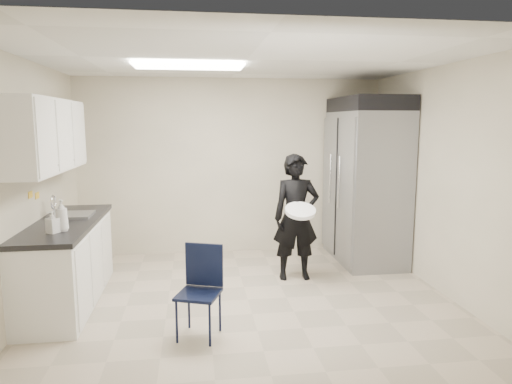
{
  "coord_description": "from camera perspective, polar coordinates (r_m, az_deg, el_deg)",
  "views": [
    {
      "loc": [
        -0.56,
        -4.81,
        1.97
      ],
      "look_at": [
        0.12,
        0.2,
        1.18
      ],
      "focal_mm": 32.0,
      "sensor_mm": 36.0,
      "label": 1
    }
  ],
  "objects": [
    {
      "name": "floor",
      "position": [
        5.23,
        -1.03,
        -13.29
      ],
      "size": [
        4.5,
        4.5,
        0.0
      ],
      "primitive_type": "plane",
      "color": "#B3A38D",
      "rests_on": "ground"
    },
    {
      "name": "ceiling",
      "position": [
        4.89,
        -1.12,
        16.25
      ],
      "size": [
        4.5,
        4.5,
        0.0
      ],
      "primitive_type": "plane",
      "rotation": [
        3.14,
        0.0,
        0.0
      ],
      "color": "white",
      "rests_on": "back_wall"
    },
    {
      "name": "back_wall",
      "position": [
        6.87,
        -3.03,
        3.22
      ],
      "size": [
        4.5,
        0.0,
        4.5
      ],
      "primitive_type": "plane",
      "rotation": [
        1.57,
        0.0,
        0.0
      ],
      "color": "beige",
      "rests_on": "floor"
    },
    {
      "name": "left_wall",
      "position": [
        5.14,
        -26.83,
        0.4
      ],
      "size": [
        0.0,
        4.0,
        4.0
      ],
      "primitive_type": "plane",
      "rotation": [
        1.57,
        0.0,
        1.57
      ],
      "color": "beige",
      "rests_on": "floor"
    },
    {
      "name": "right_wall",
      "position": [
        5.61,
        22.38,
        1.32
      ],
      "size": [
        0.0,
        4.0,
        4.0
      ],
      "primitive_type": "plane",
      "rotation": [
        1.57,
        0.0,
        -1.57
      ],
      "color": "beige",
      "rests_on": "floor"
    },
    {
      "name": "ceiling_panel",
      "position": [
        5.25,
        -8.41,
        15.31
      ],
      "size": [
        1.2,
        0.6,
        0.02
      ],
      "primitive_type": "cube",
      "color": "white",
      "rests_on": "ceiling"
    },
    {
      "name": "lower_counter",
      "position": [
        5.42,
        -22.47,
        -8.35
      ],
      "size": [
        0.6,
        1.9,
        0.86
      ],
      "primitive_type": "cube",
      "color": "silver",
      "rests_on": "floor"
    },
    {
      "name": "countertop",
      "position": [
        5.31,
        -22.76,
        -3.64
      ],
      "size": [
        0.64,
        1.95,
        0.05
      ],
      "primitive_type": "cube",
      "color": "black",
      "rests_on": "lower_counter"
    },
    {
      "name": "sink",
      "position": [
        5.55,
        -21.9,
        -3.25
      ],
      "size": [
        0.42,
        0.4,
        0.14
      ],
      "primitive_type": "cube",
      "color": "gray",
      "rests_on": "countertop"
    },
    {
      "name": "faucet",
      "position": [
        5.57,
        -23.98,
        -1.75
      ],
      "size": [
        0.02,
        0.02,
        0.24
      ],
      "primitive_type": "cylinder",
      "color": "silver",
      "rests_on": "countertop"
    },
    {
      "name": "upper_cabinets",
      "position": [
        5.24,
        -24.7,
        6.45
      ],
      "size": [
        0.35,
        1.8,
        0.75
      ],
      "primitive_type": "cube",
      "color": "silver",
      "rests_on": "left_wall"
    },
    {
      "name": "towel_dispenser",
      "position": [
        6.37,
        -22.17,
        5.03
      ],
      "size": [
        0.22,
        0.3,
        0.35
      ],
      "primitive_type": "cube",
      "color": "black",
      "rests_on": "left_wall"
    },
    {
      "name": "notice_sticker_left",
      "position": [
        5.25,
        -26.36,
        -0.3
      ],
      "size": [
        0.0,
        0.12,
        0.07
      ],
      "primitive_type": "cube",
      "color": "yellow",
      "rests_on": "left_wall"
    },
    {
      "name": "notice_sticker_right",
      "position": [
        5.44,
        -25.67,
        -0.39
      ],
      "size": [
        0.0,
        0.12,
        0.07
      ],
      "primitive_type": "cube",
      "color": "yellow",
      "rests_on": "left_wall"
    },
    {
      "name": "commercial_fridge",
      "position": [
        6.61,
        13.56,
        0.58
      ],
      "size": [
        0.8,
        1.35,
        2.1
      ],
      "primitive_type": "cube",
      "color": "gray",
      "rests_on": "floor"
    },
    {
      "name": "fridge_compressor",
      "position": [
        6.55,
        13.93,
        10.59
      ],
      "size": [
        0.8,
        1.35,
        0.2
      ],
      "primitive_type": "cube",
      "color": "black",
      "rests_on": "commercial_fridge"
    },
    {
      "name": "folding_chair",
      "position": [
        4.29,
        -7.21,
        -12.58
      ],
      "size": [
        0.47,
        0.47,
        0.82
      ],
      "primitive_type": "cube",
      "rotation": [
        0.0,
        0.0,
        -0.35
      ],
      "color": "black",
      "rests_on": "floor"
    },
    {
      "name": "man_tuxedo",
      "position": [
        5.71,
        5.03,
        -3.16
      ],
      "size": [
        0.59,
        0.4,
        1.57
      ],
      "primitive_type": "imported",
      "rotation": [
        0.0,
        0.0,
        -0.03
      ],
      "color": "black",
      "rests_on": "floor"
    },
    {
      "name": "bucket_lid",
      "position": [
        5.44,
        5.57,
        -2.35
      ],
      "size": [
        0.37,
        0.37,
        0.05
      ],
      "primitive_type": "cylinder",
      "rotation": [
        0.0,
        0.0,
        -0.03
      ],
      "color": "white",
      "rests_on": "man_tuxedo"
    },
    {
      "name": "soap_bottle_a",
      "position": [
        4.81,
        -23.13,
        -2.71
      ],
      "size": [
        0.17,
        0.17,
        0.31
      ],
      "primitive_type": "imported",
      "rotation": [
        0.0,
        0.0,
        0.58
      ],
      "color": "white",
      "rests_on": "countertop"
    },
    {
      "name": "soap_bottle_b",
      "position": [
        4.77,
        -24.08,
        -3.45
      ],
      "size": [
        0.13,
        0.14,
        0.22
      ],
      "primitive_type": "imported",
      "rotation": [
        0.0,
        0.0,
        -0.57
      ],
      "color": "#B6B7C3",
      "rests_on": "countertop"
    }
  ]
}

